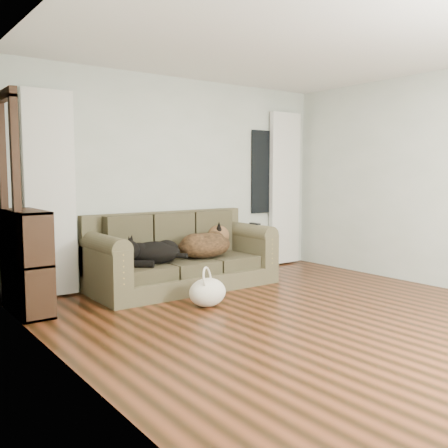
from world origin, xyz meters
TOP-DOWN VIEW (x-y plane):
  - floor at (0.00, 0.00)m, footprint 5.00×5.00m
  - ceiling at (0.00, 0.00)m, footprint 5.00×5.00m
  - wall_back at (0.00, 2.50)m, footprint 4.50×0.04m
  - wall_left at (-2.25, 0.00)m, footprint 0.04×5.00m
  - curtain_left at (-1.70, 2.42)m, footprint 0.55×0.08m
  - curtain_right at (1.80, 2.42)m, footprint 0.55×0.08m
  - window_pane at (1.45, 2.47)m, footprint 0.50×0.03m
  - door_casing at (-2.20, 2.05)m, footprint 0.07×0.60m
  - sofa at (-0.27, 1.98)m, footprint 2.23×0.96m
  - dog_black_lab at (-0.73, 1.93)m, footprint 0.71×0.59m
  - dog_shepherd at (0.04, 1.95)m, footprint 0.82×0.63m
  - tv_remote at (0.73, 1.84)m, footprint 0.07×0.20m
  - tote_bag at (-0.53, 1.09)m, footprint 0.49×0.44m
  - bookshelf at (-2.09, 1.97)m, footprint 0.32×0.82m

SIDE VIEW (x-z plane):
  - floor at x=0.00m, z-range 0.00..0.00m
  - tote_bag at x=-0.53m, z-range 0.01..0.31m
  - sofa at x=-0.27m, z-range -0.01..0.91m
  - dog_black_lab at x=-0.73m, z-range 0.35..0.61m
  - dog_shepherd at x=0.04m, z-range 0.32..0.66m
  - bookshelf at x=-2.09m, z-range -0.01..1.01m
  - tv_remote at x=0.73m, z-range 0.72..0.74m
  - door_casing at x=-2.20m, z-range 0.00..2.10m
  - curtain_left at x=-1.70m, z-range 0.02..2.27m
  - curtain_right at x=1.80m, z-range 0.02..2.27m
  - wall_back at x=0.00m, z-range 0.00..2.60m
  - wall_left at x=-2.25m, z-range 0.00..2.60m
  - window_pane at x=1.45m, z-range 0.80..2.00m
  - ceiling at x=0.00m, z-range 2.60..2.60m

